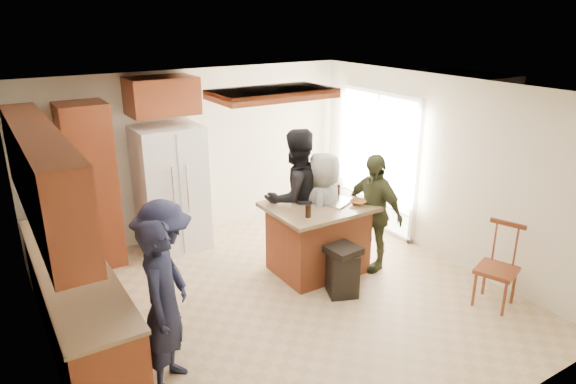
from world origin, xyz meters
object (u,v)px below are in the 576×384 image
trash_bin (343,270)px  person_counter (165,276)px  refrigerator (171,189)px  person_front_left (165,306)px  person_side_right (373,212)px  kitchen_island (318,237)px  person_behind_left (296,198)px  person_behind_right (323,210)px  spindle_chair (497,269)px

trash_bin → person_counter: bearing=175.9°
person_counter → refrigerator: bearing=-8.3°
person_front_left → person_counter: size_ratio=1.03×
person_side_right → trash_bin: person_side_right is taller
person_counter → kitchen_island: 2.30m
person_behind_left → person_behind_right: person_behind_left is taller
refrigerator → kitchen_island: refrigerator is taller
person_front_left → person_behind_left: person_behind_left is taller
refrigerator → spindle_chair: refrigerator is taller
person_behind_left → person_behind_right: size_ratio=1.19×
refrigerator → spindle_chair: 4.39m
person_front_left → trash_bin: size_ratio=2.59×
person_counter → spindle_chair: bearing=-96.9°
refrigerator → kitchen_island: 2.21m
person_side_right → refrigerator: refrigerator is taller
person_behind_right → spindle_chair: (1.10, -1.92, -0.33)m
person_front_left → kitchen_island: (2.42, 1.08, -0.34)m
person_counter → refrigerator: refrigerator is taller
person_front_left → kitchen_island: size_ratio=1.28×
person_counter → spindle_chair: (3.49, -1.28, -0.34)m
spindle_chair → refrigerator: bearing=127.0°
person_counter → trash_bin: bearing=-80.9°
person_behind_right → spindle_chair: 2.24m
person_front_left → kitchen_island: bearing=-28.7°
person_behind_right → person_counter: person_counter is taller
person_side_right → person_counter: bearing=-94.6°
person_behind_left → person_side_right: person_behind_left is taller
person_front_left → trash_bin: person_front_left is taller
person_counter → spindle_chair: 3.74m
person_counter → refrigerator: size_ratio=0.88×
refrigerator → kitchen_island: bearing=-51.3°
person_counter → kitchen_island: (2.22, 0.51, -0.31)m
kitchen_island → person_front_left: bearing=-156.0°
refrigerator → spindle_chair: size_ratio=1.81×
trash_bin → spindle_chair: spindle_chair is taller
person_counter → trash_bin: size_ratio=2.51×
person_behind_left → refrigerator: person_behind_left is taller
person_side_right → refrigerator: bearing=-143.4°
person_front_left → person_behind_right: person_front_left is taller
person_behind_right → refrigerator: 2.19m
trash_bin → person_behind_right: bearing=71.2°
person_front_left → refrigerator: refrigerator is taller
person_behind_left → person_side_right: (0.77, -0.67, -0.14)m
person_side_right → spindle_chair: person_side_right is taller
person_behind_left → refrigerator: (-1.25, 1.31, -0.03)m
person_counter → trash_bin: (2.12, -0.15, -0.47)m
refrigerator → person_behind_right: bearing=-45.9°
person_front_left → refrigerator: 2.97m
person_front_left → refrigerator: (1.07, 2.77, 0.08)m
person_side_right → refrigerator: 2.83m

